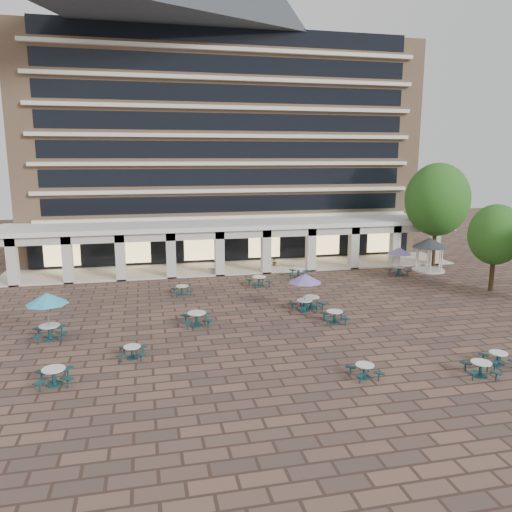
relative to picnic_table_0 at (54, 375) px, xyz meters
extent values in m
plane|color=brown|center=(12.79, 7.49, -0.47)|extent=(120.00, 120.00, 0.00)
cube|color=tan|center=(12.79, 32.99, 10.53)|extent=(40.00, 15.00, 22.00)
cube|color=beige|center=(12.79, 25.24, 4.03)|extent=(36.80, 0.50, 0.35)
cube|color=black|center=(12.79, 25.47, 5.33)|extent=(35.20, 0.05, 1.60)
cube|color=beige|center=(12.79, 25.24, 6.63)|extent=(36.80, 0.50, 0.35)
cube|color=black|center=(12.79, 25.47, 7.93)|extent=(35.20, 0.05, 1.60)
cube|color=beige|center=(12.79, 25.24, 9.23)|extent=(36.80, 0.50, 0.35)
cube|color=black|center=(12.79, 25.47, 10.53)|extent=(35.20, 0.05, 1.60)
cube|color=beige|center=(12.79, 25.24, 11.83)|extent=(36.80, 0.50, 0.35)
cube|color=black|center=(12.79, 25.47, 13.13)|extent=(35.20, 0.05, 1.60)
cube|color=beige|center=(12.79, 25.24, 14.43)|extent=(36.80, 0.50, 0.35)
cube|color=black|center=(12.79, 25.47, 15.73)|extent=(35.20, 0.05, 1.60)
cube|color=beige|center=(12.79, 25.24, 17.03)|extent=(36.80, 0.50, 0.35)
cube|color=black|center=(12.79, 25.47, 18.33)|extent=(35.20, 0.05, 1.60)
cube|color=beige|center=(12.79, 25.24, 19.63)|extent=(36.80, 0.50, 0.35)
cube|color=black|center=(12.79, 25.47, 20.93)|extent=(35.20, 0.05, 1.60)
cube|color=white|center=(12.79, 22.49, 3.73)|extent=(42.00, 6.60, 0.40)
cube|color=beige|center=(12.79, 19.64, 3.28)|extent=(42.00, 0.30, 0.90)
cube|color=black|center=(12.79, 25.19, 1.33)|extent=(38.00, 0.15, 3.20)
cube|color=beige|center=(12.79, 22.49, -0.41)|extent=(42.00, 6.00, 0.12)
cube|color=beige|center=(-6.21, 19.89, 1.53)|extent=(0.80, 0.80, 4.00)
cube|color=beige|center=(-1.99, 19.89, 1.53)|extent=(0.80, 0.80, 4.00)
cube|color=beige|center=(2.23, 19.89, 1.53)|extent=(0.80, 0.80, 4.00)
cube|color=beige|center=(6.45, 19.89, 1.53)|extent=(0.80, 0.80, 4.00)
cube|color=beige|center=(10.68, 19.89, 1.53)|extent=(0.80, 0.80, 4.00)
cube|color=beige|center=(14.90, 19.89, 1.53)|extent=(0.80, 0.80, 4.00)
cube|color=beige|center=(19.12, 19.89, 1.53)|extent=(0.80, 0.80, 4.00)
cube|color=beige|center=(23.34, 19.89, 1.53)|extent=(0.80, 0.80, 4.00)
cube|color=beige|center=(27.57, 19.89, 1.53)|extent=(0.80, 0.80, 4.00)
cube|color=beige|center=(31.79, 19.89, 1.53)|extent=(0.80, 0.80, 4.00)
cube|color=#FFD88C|center=(-3.21, 25.04, 1.13)|extent=(3.20, 0.08, 2.40)
cube|color=#FFD88C|center=(3.19, 25.04, 1.13)|extent=(3.20, 0.08, 2.40)
cube|color=#FFD88C|center=(9.59, 25.04, 1.13)|extent=(3.20, 0.08, 2.40)
cube|color=#FFD88C|center=(15.99, 25.04, 1.13)|extent=(3.20, 0.08, 2.40)
cube|color=#FFD88C|center=(22.39, 25.04, 1.13)|extent=(3.20, 0.08, 2.40)
cube|color=#FFD88C|center=(28.79, 25.04, 1.13)|extent=(3.20, 0.08, 2.40)
cylinder|color=#153F40|center=(0.00, 0.00, -0.45)|extent=(0.73, 0.73, 0.04)
cylinder|color=#153F40|center=(0.00, 0.00, -0.13)|extent=(0.19, 0.19, 0.69)
cylinder|color=white|center=(0.00, 0.00, 0.29)|extent=(1.05, 1.05, 0.05)
cube|color=#153F40|center=(0.50, 0.64, -0.01)|extent=(0.58, 0.63, 0.05)
cylinder|color=#153F40|center=(0.50, 0.64, -0.25)|extent=(0.08, 0.08, 0.44)
cube|color=#153F40|center=(-0.64, 0.50, -0.01)|extent=(0.63, 0.58, 0.05)
cylinder|color=#153F40|center=(-0.64, 0.50, -0.25)|extent=(0.08, 0.08, 0.44)
cube|color=#153F40|center=(-0.50, -0.64, -0.01)|extent=(0.58, 0.63, 0.05)
cylinder|color=#153F40|center=(-0.50, -0.64, -0.25)|extent=(0.08, 0.08, 0.44)
cube|color=#153F40|center=(0.64, -0.50, -0.01)|extent=(0.63, 0.58, 0.05)
cylinder|color=#153F40|center=(0.64, -0.50, -0.25)|extent=(0.08, 0.08, 0.44)
cylinder|color=#153F40|center=(14.24, -2.44, -0.45)|extent=(0.62, 0.62, 0.04)
cylinder|color=#153F40|center=(14.24, -2.44, -0.18)|extent=(0.16, 0.16, 0.58)
cylinder|color=white|center=(14.24, -2.44, 0.17)|extent=(0.88, 0.88, 0.04)
cube|color=#153F40|center=(14.69, -1.92, -0.08)|extent=(0.51, 0.53, 0.04)
cylinder|color=#153F40|center=(14.69, -1.92, -0.29)|extent=(0.07, 0.07, 0.37)
cube|color=#153F40|center=(13.72, -1.99, -0.08)|extent=(0.53, 0.51, 0.04)
cylinder|color=#153F40|center=(13.72, -1.99, -0.29)|extent=(0.07, 0.07, 0.37)
cube|color=#153F40|center=(13.79, -2.96, -0.08)|extent=(0.51, 0.53, 0.04)
cylinder|color=#153F40|center=(13.79, -2.96, -0.29)|extent=(0.07, 0.07, 0.37)
cube|color=#153F40|center=(14.76, -2.89, -0.08)|extent=(0.53, 0.51, 0.04)
cylinder|color=#153F40|center=(14.76, -2.89, -0.29)|extent=(0.07, 0.07, 0.37)
cylinder|color=#153F40|center=(21.42, -2.54, -0.45)|extent=(0.62, 0.62, 0.04)
cylinder|color=#153F40|center=(21.42, -2.54, -0.18)|extent=(0.16, 0.16, 0.58)
cylinder|color=white|center=(21.42, -2.54, 0.17)|extent=(0.88, 0.88, 0.04)
cube|color=#153F40|center=(21.94, -2.09, -0.08)|extent=(0.53, 0.51, 0.04)
cylinder|color=#153F40|center=(21.94, -2.09, -0.29)|extent=(0.07, 0.07, 0.37)
cube|color=#153F40|center=(20.97, -2.03, -0.08)|extent=(0.51, 0.53, 0.04)
cylinder|color=#153F40|center=(20.97, -2.03, -0.29)|extent=(0.07, 0.07, 0.37)
cube|color=#153F40|center=(20.91, -3.00, -0.08)|extent=(0.53, 0.51, 0.04)
cylinder|color=#153F40|center=(20.91, -3.00, -0.29)|extent=(0.07, 0.07, 0.37)
cylinder|color=#153F40|center=(19.72, -3.51, -0.45)|extent=(0.67, 0.67, 0.04)
cylinder|color=#153F40|center=(19.72, -3.51, -0.16)|extent=(0.17, 0.17, 0.63)
cylinder|color=white|center=(19.72, -3.51, 0.23)|extent=(0.96, 0.96, 0.05)
cube|color=#153F40|center=(20.38, -3.15, -0.05)|extent=(0.59, 0.48, 0.05)
cylinder|color=#153F40|center=(20.38, -3.15, -0.27)|extent=(0.08, 0.08, 0.40)
cube|color=#153F40|center=(19.37, -2.85, -0.05)|extent=(0.48, 0.59, 0.05)
cylinder|color=#153F40|center=(19.37, -2.85, -0.27)|extent=(0.08, 0.08, 0.40)
cube|color=#153F40|center=(19.06, -3.86, -0.05)|extent=(0.59, 0.48, 0.05)
cylinder|color=#153F40|center=(19.06, -3.86, -0.27)|extent=(0.08, 0.08, 0.40)
cube|color=#153F40|center=(20.07, -4.16, -0.05)|extent=(0.48, 0.59, 0.05)
cylinder|color=#153F40|center=(20.07, -4.16, -0.27)|extent=(0.08, 0.08, 0.40)
cylinder|color=#153F40|center=(-1.21, 6.22, -0.45)|extent=(0.79, 0.79, 0.05)
cylinder|color=#153F40|center=(-1.21, 6.22, -0.10)|extent=(0.20, 0.20, 0.75)
cylinder|color=white|center=(-1.21, 6.22, 0.35)|extent=(1.13, 1.13, 0.06)
cube|color=#153F40|center=(-0.69, 6.93, 0.03)|extent=(0.62, 0.69, 0.06)
cylinder|color=#153F40|center=(-0.69, 6.93, -0.23)|extent=(0.09, 0.09, 0.48)
cube|color=#153F40|center=(-1.92, 6.74, 0.03)|extent=(0.69, 0.62, 0.06)
cylinder|color=#153F40|center=(-1.92, 6.74, -0.23)|extent=(0.09, 0.09, 0.48)
cube|color=#153F40|center=(-1.73, 5.51, 0.03)|extent=(0.62, 0.69, 0.06)
cylinder|color=#153F40|center=(-1.73, 5.51, -0.23)|extent=(0.09, 0.09, 0.48)
cube|color=#153F40|center=(-0.50, 5.70, 0.03)|extent=(0.69, 0.62, 0.06)
cylinder|color=#153F40|center=(-0.50, 5.70, -0.23)|extent=(0.09, 0.09, 0.48)
cylinder|color=gray|center=(-1.21, 6.22, 0.89)|extent=(0.06, 0.06, 2.72)
cone|color=#33AAD7|center=(-1.21, 6.22, 1.96)|extent=(2.38, 2.38, 0.62)
cylinder|color=#153F40|center=(3.45, 2.36, -0.45)|extent=(0.62, 0.62, 0.04)
cylinder|color=#153F40|center=(3.45, 2.36, -0.18)|extent=(0.16, 0.16, 0.58)
cylinder|color=white|center=(3.45, 2.36, 0.17)|extent=(0.88, 0.88, 0.04)
cube|color=#153F40|center=(3.97, 2.80, -0.08)|extent=(0.53, 0.50, 0.04)
cylinder|color=#153F40|center=(3.97, 2.80, -0.29)|extent=(0.07, 0.07, 0.37)
cube|color=#153F40|center=(3.01, 2.89, -0.08)|extent=(0.50, 0.53, 0.04)
cylinder|color=#153F40|center=(3.01, 2.89, -0.29)|extent=(0.07, 0.07, 0.37)
cube|color=#153F40|center=(2.92, 1.92, -0.08)|extent=(0.53, 0.50, 0.04)
cylinder|color=#153F40|center=(2.92, 1.92, -0.29)|extent=(0.07, 0.07, 0.37)
cube|color=#153F40|center=(3.88, 1.83, -0.08)|extent=(0.50, 0.53, 0.04)
cylinder|color=#153F40|center=(3.88, 1.83, -0.29)|extent=(0.07, 0.07, 0.37)
cylinder|color=#153F40|center=(14.70, 8.08, -0.45)|extent=(0.76, 0.76, 0.04)
cylinder|color=#153F40|center=(14.70, 8.08, -0.11)|extent=(0.19, 0.19, 0.71)
cylinder|color=white|center=(14.70, 8.08, 0.32)|extent=(1.08, 1.08, 0.05)
cube|color=#153F40|center=(15.13, 8.80, 0.00)|extent=(0.56, 0.67, 0.05)
cylinder|color=#153F40|center=(15.13, 8.80, -0.24)|extent=(0.09, 0.09, 0.45)
cube|color=#153F40|center=(13.97, 8.50, 0.00)|extent=(0.67, 0.56, 0.05)
cylinder|color=#153F40|center=(13.97, 8.50, -0.24)|extent=(0.09, 0.09, 0.45)
cube|color=#153F40|center=(14.27, 7.35, 0.00)|extent=(0.56, 0.67, 0.05)
cylinder|color=#153F40|center=(14.27, 7.35, -0.24)|extent=(0.09, 0.09, 0.45)
cube|color=#153F40|center=(15.42, 7.65, 0.00)|extent=(0.67, 0.56, 0.05)
cylinder|color=#153F40|center=(15.42, 7.65, -0.24)|extent=(0.09, 0.09, 0.45)
cylinder|color=gray|center=(14.70, 8.08, 0.83)|extent=(0.05, 0.05, 2.59)
cone|color=#7E65B4|center=(14.70, 8.08, 1.85)|extent=(2.27, 2.27, 0.59)
cylinder|color=#153F40|center=(15.82, 5.42, -0.45)|extent=(0.72, 0.72, 0.04)
cylinder|color=#153F40|center=(15.82, 5.42, -0.13)|extent=(0.18, 0.18, 0.68)
cylinder|color=white|center=(15.82, 5.42, 0.28)|extent=(1.02, 1.02, 0.05)
cube|color=#153F40|center=(16.47, 5.89, -0.02)|extent=(0.62, 0.56, 0.05)
cylinder|color=#153F40|center=(16.47, 5.89, -0.26)|extent=(0.08, 0.08, 0.43)
cube|color=#153F40|center=(15.35, 6.08, -0.02)|extent=(0.56, 0.62, 0.05)
cylinder|color=#153F40|center=(15.35, 6.08, -0.26)|extent=(0.08, 0.08, 0.43)
cube|color=#153F40|center=(15.17, 4.96, -0.02)|extent=(0.62, 0.56, 0.05)
cylinder|color=#153F40|center=(15.17, 4.96, -0.26)|extent=(0.08, 0.08, 0.43)
cube|color=#153F40|center=(16.28, 4.77, -0.02)|extent=(0.56, 0.62, 0.05)
cylinder|color=#153F40|center=(16.28, 4.77, -0.26)|extent=(0.08, 0.08, 0.43)
cylinder|color=#153F40|center=(7.26, 6.75, -0.45)|extent=(0.80, 0.80, 0.05)
cylinder|color=#153F40|center=(7.26, 6.75, -0.09)|extent=(0.21, 0.21, 0.75)
cylinder|color=white|center=(7.26, 6.75, 0.36)|extent=(1.14, 1.14, 0.06)
cube|color=#153F40|center=(7.89, 7.39, 0.03)|extent=(0.67, 0.67, 0.06)
cylinder|color=#153F40|center=(7.89, 7.39, -0.23)|extent=(0.09, 0.09, 0.48)
cube|color=#153F40|center=(6.63, 7.38, 0.03)|extent=(0.67, 0.67, 0.06)
cylinder|color=#153F40|center=(6.63, 7.38, -0.23)|extent=(0.09, 0.09, 0.48)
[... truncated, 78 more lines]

